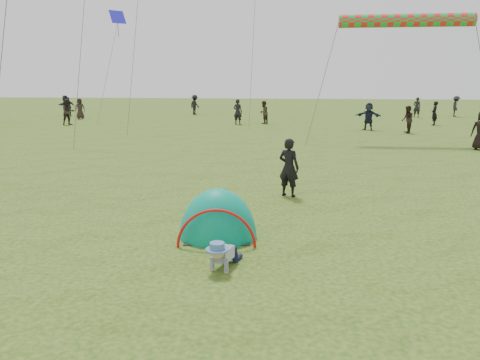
# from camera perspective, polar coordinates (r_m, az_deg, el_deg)

# --- Properties ---
(ground) EXTENTS (140.00, 140.00, 0.00)m
(ground) POSITION_cam_1_polar(r_m,az_deg,el_deg) (7.42, 4.82, -12.94)
(ground) COLOR #1B430E
(crawling_toddler) EXTENTS (0.67, 0.81, 0.54)m
(crawling_toddler) POSITION_cam_1_polar(r_m,az_deg,el_deg) (7.98, -2.16, -8.94)
(crawling_toddler) COLOR black
(crawling_toddler) RESTS_ON ground
(popup_tent) EXTENTS (1.70, 1.45, 2.03)m
(popup_tent) POSITION_cam_1_polar(r_m,az_deg,el_deg) (9.57, -2.69, -7.00)
(popup_tent) COLOR #037B70
(popup_tent) RESTS_ON ground
(standing_adult) EXTENTS (0.69, 0.59, 1.59)m
(standing_adult) POSITION_cam_1_polar(r_m,az_deg,el_deg) (12.74, 5.97, 1.53)
(standing_adult) COLOR black
(standing_adult) RESTS_ON ground
(crowd_person_0) EXTENTS (0.62, 0.42, 1.65)m
(crowd_person_0) POSITION_cam_1_polar(r_m,az_deg,el_deg) (41.93, 20.75, 8.29)
(crowd_person_0) COLOR black
(crowd_person_0) RESTS_ON ground
(crowd_person_1) EXTENTS (1.10, 1.10, 1.80)m
(crowd_person_1) POSITION_cam_1_polar(r_m,az_deg,el_deg) (34.80, -20.23, 7.79)
(crowd_person_1) COLOR #2B231C
(crowd_person_1) RESTS_ON ground
(crowd_person_2) EXTENTS (1.03, 0.75, 1.62)m
(crowd_person_2) POSITION_cam_1_polar(r_m,az_deg,el_deg) (42.95, -20.14, 8.38)
(crowd_person_2) COLOR black
(crowd_person_2) RESTS_ON ground
(crowd_person_3) EXTENTS (1.27, 1.23, 1.74)m
(crowd_person_3) POSITION_cam_1_polar(r_m,az_deg,el_deg) (42.62, -5.53, 9.13)
(crowd_person_3) COLOR black
(crowd_person_3) RESTS_ON ground
(crowd_person_4) EXTENTS (0.92, 0.73, 1.64)m
(crowd_person_4) POSITION_cam_1_polar(r_m,az_deg,el_deg) (39.78, -18.94, 8.24)
(crowd_person_4) COLOR black
(crowd_person_4) RESTS_ON ground
(crowd_person_5) EXTENTS (1.65, 1.02, 1.70)m
(crowd_person_5) POSITION_cam_1_polar(r_m,az_deg,el_deg) (30.50, 15.40, 7.49)
(crowd_person_5) COLOR black
(crowd_person_5) RESTS_ON ground
(crowd_person_6) EXTENTS (0.58, 0.70, 1.64)m
(crowd_person_6) POSITION_cam_1_polar(r_m,az_deg,el_deg) (35.07, 22.61, 7.51)
(crowd_person_6) COLOR black
(crowd_person_6) RESTS_ON ground
(crowd_person_7) EXTENTS (0.90, 0.98, 1.62)m
(crowd_person_7) POSITION_cam_1_polar(r_m,az_deg,el_deg) (33.61, 2.89, 8.24)
(crowd_person_7) COLOR #372D21
(crowd_person_7) RESTS_ON ground
(crowd_person_11) EXTENTS (0.53, 1.62, 1.74)m
(crowd_person_11) POSITION_cam_1_polar(r_m,az_deg,el_deg) (44.40, -20.51, 8.54)
(crowd_person_11) COLOR #1B242E
(crowd_person_11) RESTS_ON ground
(crowd_person_12) EXTENTS (0.73, 0.57, 1.76)m
(crowd_person_12) POSITION_cam_1_polar(r_m,az_deg,el_deg) (33.06, -0.27, 8.31)
(crowd_person_12) COLOR black
(crowd_person_12) RESTS_ON ground
(crowd_person_13) EXTENTS (0.62, 0.79, 1.62)m
(crowd_person_13) POSITION_cam_1_polar(r_m,az_deg,el_deg) (29.29, 19.73, 6.95)
(crowd_person_13) COLOR black
(crowd_person_13) RESTS_ON ground
(crowd_person_15) EXTENTS (0.85, 1.23, 1.74)m
(crowd_person_15) POSITION_cam_1_polar(r_m,az_deg,el_deg) (43.80, 24.82, 8.15)
(crowd_person_15) COLOR black
(crowd_person_15) RESTS_ON ground
(rainbow_tube_kite) EXTENTS (6.42, 0.64, 0.64)m
(rainbow_tube_kite) POSITION_cam_1_polar(r_m,az_deg,el_deg) (25.40, 19.58, 17.86)
(rainbow_tube_kite) COLOR red
(diamond_kite_4) EXTENTS (1.24, 1.24, 1.01)m
(diamond_kite_4) POSITION_cam_1_polar(r_m,az_deg,el_deg) (39.09, -14.70, 18.68)
(diamond_kite_4) COLOR #221FE1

